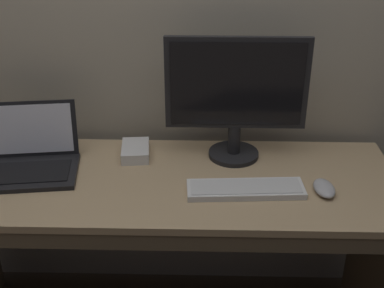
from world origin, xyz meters
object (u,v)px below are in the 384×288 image
at_px(external_monitor, 236,96).
at_px(wired_keyboard, 246,189).
at_px(computer_mouse, 324,188).
at_px(external_drive_box, 135,151).
at_px(laptop_black, 29,158).

relative_size(external_monitor, wired_keyboard, 1.27).
height_order(computer_mouse, external_drive_box, external_drive_box).
bearing_deg(external_monitor, laptop_black, -171.52).
relative_size(wired_keyboard, external_drive_box, 2.64).
height_order(laptop_black, external_drive_box, laptop_black).
height_order(laptop_black, wired_keyboard, laptop_black).
xyz_separation_m(laptop_black, external_monitor, (0.75, 0.11, 0.21)).
relative_size(laptop_black, external_drive_box, 2.45).
distance_m(laptop_black, external_monitor, 0.79).
xyz_separation_m(laptop_black, computer_mouse, (1.05, -0.13, -0.03)).
relative_size(wired_keyboard, computer_mouse, 3.46).
height_order(external_monitor, computer_mouse, external_monitor).
bearing_deg(computer_mouse, wired_keyboard, 175.86).
distance_m(external_monitor, external_drive_box, 0.44).
relative_size(laptop_black, external_monitor, 0.73).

